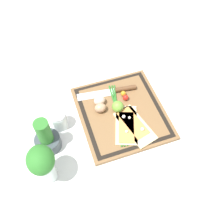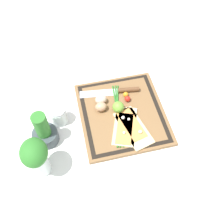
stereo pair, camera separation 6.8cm
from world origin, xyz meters
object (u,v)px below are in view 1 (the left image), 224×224
Objects in this scene: lime at (118,107)px; herb_glass at (43,164)px; egg_pink at (100,101)px; sauce_jar at (59,121)px; pizza_slice_near at (134,125)px; knife at (117,90)px; egg_brown at (100,108)px; herb_pot at (47,138)px; pizza_slice_far at (126,125)px; cherry_tomato_yellow at (123,93)px; cherry_tomato_red at (126,98)px.

lime is 0.27× the size of herb_glass.
sauce_jar is (-0.04, 0.20, -0.00)m from egg_pink.
pizza_slice_near reaches higher than knife.
egg_brown is at bearing -88.57° from sauce_jar.
pizza_slice_far is at bearing -94.61° from herb_pot.
lime is 2.13× the size of cherry_tomato_yellow.
pizza_slice_near is 0.33m from sauce_jar.
herb_glass is at bearing 103.21° from pizza_slice_near.
pizza_slice_near is 0.17m from cherry_tomato_yellow.
herb_glass is at bearing 131.41° from egg_pink.
herb_pot is (0.04, 0.37, 0.03)m from pizza_slice_near.
herb_pot is at bearing -12.18° from herb_glass.
herb_glass reaches higher than sauce_jar.
herb_pot is 2.02× the size of sauce_jar.
lime is 0.26m from sauce_jar.
cherry_tomato_yellow is at bearing -56.96° from herb_glass.
herb_glass is (-0.30, 0.39, 0.09)m from knife.
pizza_slice_near is 9.05× the size of cherry_tomato_yellow.
pizza_slice_near is 2.56× the size of sauce_jar.
lime reaches higher than knife.
egg_brown is at bearing 168.30° from egg_pink.
knife is (0.20, 0.01, 0.00)m from pizza_slice_near.
egg_pink reaches higher than pizza_slice_near.
pizza_slice_far is at bearing 72.61° from pizza_slice_near.
pizza_slice_near is 0.15m from cherry_tomato_red.
egg_pink is 0.40m from herb_glass.
pizza_slice_near is at bearing -95.82° from herb_pot.
herb_pot reaches higher than cherry_tomato_red.
egg_pink is at bearing 94.89° from cherry_tomato_yellow.
herb_glass is at bearing 127.54° from egg_brown.
lime is (-0.10, 0.03, 0.02)m from knife.
sauce_jar reaches higher than lime.
cherry_tomato_red is (0.02, -0.13, -0.01)m from egg_brown.
knife is at bearing -66.93° from egg_pink.
egg_pink is at bearing -11.70° from egg_brown.
egg_pink reaches higher than pizza_slice_far.
sauce_jar is at bearing 106.16° from knife.
knife is 3.26× the size of sauce_jar.
knife is 0.50m from herb_glass.
sauce_jar reaches higher than cherry_tomato_red.
herb_glass reaches higher than knife.
herb_pot is at bearing 84.18° from pizza_slice_near.
cherry_tomato_red is 0.48m from herb_glass.
pizza_slice_far is 0.09m from lime.
sauce_jar is 0.25m from herb_glass.
pizza_slice_far is 1.24× the size of herb_pot.
pizza_slice_far is 0.14m from egg_brown.
pizza_slice_far is at bearing 160.69° from cherry_tomato_red.
sauce_jar reaches higher than egg_pink.
egg_brown is 0.19m from sauce_jar.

